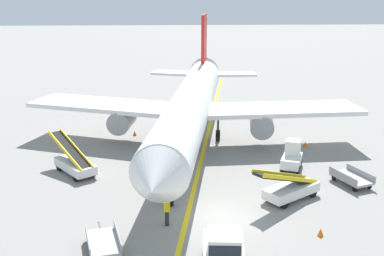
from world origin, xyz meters
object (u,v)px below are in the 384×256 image
(belt_loader_forward_hold, at_px, (74,163))
(baggage_cart_empty_trailing, at_px, (351,178))
(safety_cone_wingtip_right, at_px, (305,144))
(ground_crew_marshaller, at_px, (167,210))
(pushback_tug, at_px, (224,252))
(baggage_cart_loaded, at_px, (103,242))
(belt_loader_aft_hold, at_px, (290,188))
(safety_cone_nose_left, at_px, (321,232))
(airliner, at_px, (191,105))
(baggage_tug_near_wing, at_px, (292,157))
(safety_cone_wingtip_left, at_px, (135,133))

(belt_loader_forward_hold, distance_m, baggage_cart_empty_trailing, 19.26)
(safety_cone_wingtip_right, bearing_deg, ground_crew_marshaller, -130.52)
(pushback_tug, distance_m, baggage_cart_loaded, 6.27)
(pushback_tug, xyz_separation_m, belt_loader_aft_hold, (5.03, 7.80, -0.22))
(safety_cone_nose_left, bearing_deg, airliner, 111.11)
(ground_crew_marshaller, bearing_deg, baggage_cart_loaded, -141.89)
(baggage_tug_near_wing, bearing_deg, pushback_tug, -116.16)
(baggage_cart_loaded, relative_size, ground_crew_marshaller, 2.26)
(safety_cone_wingtip_left, height_order, safety_cone_wingtip_right, same)
(belt_loader_forward_hold, bearing_deg, safety_cone_nose_left, -33.81)
(safety_cone_wingtip_left, bearing_deg, safety_cone_nose_left, -59.62)
(baggage_cart_empty_trailing, bearing_deg, safety_cone_wingtip_left, 141.83)
(airliner, xyz_separation_m, pushback_tug, (0.64, -19.16, -2.42))
(baggage_cart_loaded, bearing_deg, ground_crew_marshaller, 38.11)
(pushback_tug, xyz_separation_m, safety_cone_wingtip_right, (8.87, 18.18, -0.77))
(safety_cone_nose_left, relative_size, safety_cone_wingtip_right, 1.00)
(safety_cone_wingtip_left, bearing_deg, pushback_tug, -75.86)
(pushback_tug, bearing_deg, belt_loader_aft_hold, 57.19)
(safety_cone_nose_left, bearing_deg, pushback_tug, -150.86)
(airliner, bearing_deg, safety_cone_wingtip_right, -5.89)
(belt_loader_aft_hold, distance_m, safety_cone_wingtip_right, 11.09)
(safety_cone_wingtip_left, bearing_deg, ground_crew_marshaller, -80.45)
(belt_loader_forward_hold, xyz_separation_m, baggage_cart_loaded, (3.40, -10.83, -0.31))
(pushback_tug, bearing_deg, safety_cone_wingtip_right, 64.00)
(belt_loader_forward_hold, distance_m, ground_crew_marshaller, 10.63)
(pushback_tug, height_order, safety_cone_wingtip_left, pushback_tug)
(pushback_tug, height_order, safety_cone_nose_left, pushback_tug)
(safety_cone_wingtip_left, bearing_deg, belt_loader_forward_hold, -112.17)
(baggage_tug_near_wing, xyz_separation_m, ground_crew_marshaller, (-9.13, -8.49, -0.02))
(baggage_cart_empty_trailing, xyz_separation_m, ground_crew_marshaller, (-12.41, -5.32, 0.44))
(baggage_cart_empty_trailing, distance_m, safety_cone_nose_left, 8.11)
(baggage_cart_loaded, height_order, safety_cone_wingtip_right, baggage_cart_loaded)
(belt_loader_aft_hold, height_order, baggage_cart_loaded, belt_loader_aft_hold)
(baggage_cart_empty_trailing, bearing_deg, belt_loader_aft_hold, -154.78)
(baggage_tug_near_wing, distance_m, safety_cone_wingtip_right, 5.57)
(baggage_cart_loaded, bearing_deg, belt_loader_aft_hold, 27.25)
(safety_cone_wingtip_right, bearing_deg, baggage_tug_near_wing, -115.57)
(ground_crew_marshaller, bearing_deg, safety_cone_wingtip_right, 49.48)
(pushback_tug, bearing_deg, airliner, 91.91)
(baggage_cart_loaded, relative_size, safety_cone_wingtip_right, 8.73)
(baggage_tug_near_wing, height_order, safety_cone_wingtip_left, baggage_tug_near_wing)
(baggage_cart_empty_trailing, xyz_separation_m, safety_cone_nose_left, (-4.21, -6.93, -0.25))
(baggage_cart_empty_trailing, bearing_deg, pushback_tug, -134.24)
(baggage_tug_near_wing, bearing_deg, belt_loader_aft_hold, -105.11)
(baggage_tug_near_wing, relative_size, belt_loader_forward_hold, 0.57)
(belt_loader_aft_hold, distance_m, safety_cone_nose_left, 4.76)
(belt_loader_forward_hold, relative_size, baggage_cart_empty_trailing, 1.25)
(pushback_tug, relative_size, safety_cone_nose_left, 8.50)
(baggage_cart_loaded, bearing_deg, safety_cone_wingtip_right, 47.36)
(ground_crew_marshaller, bearing_deg, baggage_tug_near_wing, 42.92)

